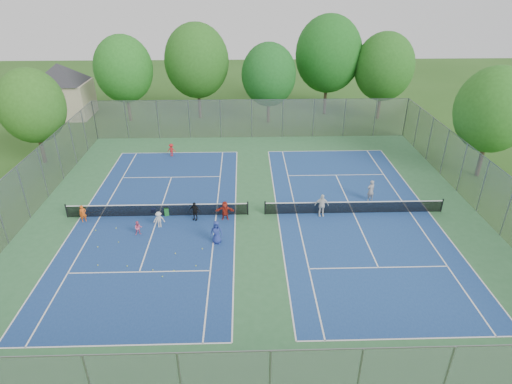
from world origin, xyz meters
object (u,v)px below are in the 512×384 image
net_right (354,208)px  ball_crate (153,210)px  net_left (158,210)px  instructor (371,191)px  ball_hopper (166,212)px

net_right → ball_crate: bearing=177.6°
net_left → instructor: size_ratio=7.62×
net_right → instructor: bearing=48.0°
net_right → ball_hopper: bearing=179.7°
net_right → ball_hopper: net_right is taller
instructor → ball_crate: bearing=-14.4°
net_left → instructor: bearing=6.7°
net_right → ball_crate: size_ratio=42.92×
ball_crate → instructor: instructor is taller
net_left → net_right: 14.00m
ball_crate → instructor: (16.13, 1.25, 0.72)m
net_left → ball_hopper: (0.58, 0.07, -0.16)m
net_right → ball_crate: 14.48m
instructor → net_left: bearing=-12.1°
net_right → ball_crate: (-14.46, 0.60, -0.33)m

